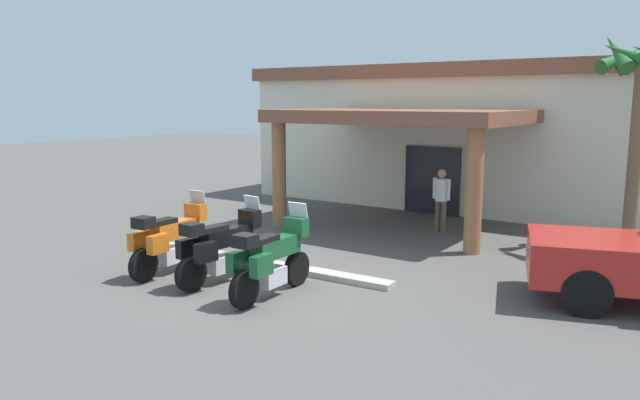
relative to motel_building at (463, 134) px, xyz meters
name	(u,v)px	position (x,y,z in m)	size (l,w,h in m)	color
ground_plane	(256,286)	(-0.10, -11.21, -2.36)	(80.00, 80.00, 0.00)	#514F4C
motel_building	(463,134)	(0.00, 0.00, 0.00)	(14.53, 10.13, 4.63)	silver
motorcycle_orange	(170,239)	(-2.15, -11.40, -1.66)	(0.71, 2.21, 1.61)	black
motorcycle_black	(221,247)	(-0.81, -11.37, -1.66)	(0.77, 2.21, 1.61)	black
motorcycle_green	(271,259)	(0.52, -11.55, -1.66)	(0.70, 2.21, 1.61)	black
pedestrian	(441,196)	(1.10, -4.74, -1.38)	(0.52, 0.32, 1.69)	brown
curb_strip	(264,263)	(-0.81, -10.01, -2.30)	(6.01, 0.36, 0.12)	#ADA89E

